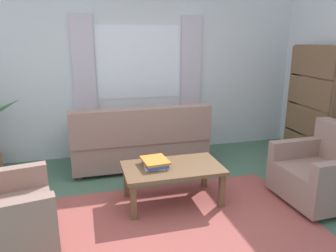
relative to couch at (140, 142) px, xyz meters
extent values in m
plane|color=#476B56|center=(0.13, -1.58, -0.37)|extent=(6.24, 6.24, 0.00)
cube|color=silver|center=(0.13, 0.68, 0.93)|extent=(5.32, 0.12, 2.60)
cube|color=white|center=(0.13, 0.62, 1.08)|extent=(1.30, 0.01, 1.10)
cube|color=silver|center=(-0.70, 0.59, 1.08)|extent=(0.32, 0.06, 1.40)
cube|color=silver|center=(0.96, 0.59, 1.08)|extent=(0.32, 0.06, 1.40)
cube|color=#9E4C47|center=(0.13, -1.58, -0.36)|extent=(2.70, 1.71, 0.01)
cube|color=gray|center=(0.00, 0.07, -0.12)|extent=(1.90, 0.80, 0.38)
cube|color=gray|center=(0.00, -0.25, 0.31)|extent=(1.90, 0.20, 0.48)
cube|color=gray|center=(0.87, 0.07, 0.19)|extent=(0.16, 0.80, 0.24)
cube|color=gray|center=(-0.87, 0.07, 0.19)|extent=(0.16, 0.80, 0.24)
cylinder|color=brown|center=(0.85, 0.37, -0.34)|extent=(0.06, 0.06, 0.06)
cylinder|color=brown|center=(-0.85, 0.37, -0.34)|extent=(0.06, 0.06, 0.06)
cylinder|color=brown|center=(0.85, -0.23, -0.34)|extent=(0.06, 0.06, 0.06)
cylinder|color=brown|center=(-0.85, -0.23, -0.34)|extent=(0.06, 0.06, 0.06)
cube|color=gray|center=(-1.48, -1.61, -0.13)|extent=(0.94, 0.97, 0.36)
cube|color=gray|center=(-1.41, -1.97, 0.16)|extent=(0.81, 0.26, 0.22)
cube|color=gray|center=(-1.54, -1.26, 0.16)|extent=(0.81, 0.26, 0.22)
cylinder|color=brown|center=(-1.22, -1.22, -0.34)|extent=(0.05, 0.05, 0.06)
cube|color=gray|center=(1.76, -1.57, -0.13)|extent=(0.82, 0.86, 0.36)
cube|color=gray|center=(1.75, -1.21, 0.16)|extent=(0.80, 0.14, 0.22)
cylinder|color=brown|center=(1.44, -1.24, -0.34)|extent=(0.05, 0.05, 0.06)
cylinder|color=brown|center=(1.45, -1.92, -0.34)|extent=(0.05, 0.05, 0.06)
cylinder|color=brown|center=(2.07, -1.22, -0.34)|extent=(0.05, 0.05, 0.06)
cube|color=brown|center=(0.17, -1.15, 0.05)|extent=(1.10, 0.64, 0.04)
cube|color=brown|center=(-0.32, -1.41, -0.17)|extent=(0.06, 0.06, 0.40)
cube|color=brown|center=(0.66, -1.41, -0.17)|extent=(0.06, 0.06, 0.40)
cube|color=brown|center=(-0.32, -0.89, -0.17)|extent=(0.06, 0.06, 0.40)
cube|color=brown|center=(0.66, -0.89, -0.17)|extent=(0.06, 0.06, 0.40)
cube|color=beige|center=(-0.03, -1.08, 0.08)|extent=(0.25, 0.32, 0.02)
cube|color=#335199|center=(-0.02, -1.10, 0.11)|extent=(0.24, 0.32, 0.03)
cube|color=orange|center=(-0.02, -1.08, 0.14)|extent=(0.30, 0.35, 0.03)
cone|color=#38753D|center=(-1.80, 0.18, 0.55)|extent=(0.56, 0.16, 0.34)
cube|color=brown|center=(2.51, -0.05, 0.48)|extent=(0.30, 0.04, 1.70)
cube|color=brown|center=(2.37, -0.50, 0.48)|extent=(0.02, 0.90, 1.70)
cube|color=brown|center=(2.51, -0.50, -0.36)|extent=(0.30, 0.86, 0.02)
cube|color=brown|center=(2.51, -0.50, 0.07)|extent=(0.30, 0.86, 0.02)
cube|color=brown|center=(2.51, -0.50, 0.49)|extent=(0.30, 0.86, 0.02)
cube|color=brown|center=(2.51, -0.50, 0.92)|extent=(0.30, 0.86, 0.02)
cube|color=brown|center=(2.51, -0.50, 1.34)|extent=(0.30, 0.86, 0.02)
cube|color=#387F4C|center=(2.51, -0.86, 0.59)|extent=(0.23, 0.07, 0.18)
cube|color=#335199|center=(2.51, -0.79, 0.62)|extent=(0.27, 0.05, 0.23)
cube|color=#B23833|center=(2.51, -0.70, 0.64)|extent=(0.25, 0.10, 0.27)
cube|color=#B23833|center=(2.51, -0.60, 0.59)|extent=(0.23, 0.09, 0.18)
cube|color=beige|center=(2.51, -0.49, 0.63)|extent=(0.25, 0.09, 0.25)
cube|color=beige|center=(2.51, -0.40, 0.63)|extent=(0.25, 0.05, 0.25)
cube|color=beige|center=(2.51, -0.32, 0.60)|extent=(0.23, 0.09, 0.19)
camera|label=1|loc=(-0.75, -4.37, 1.48)|focal=34.63mm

